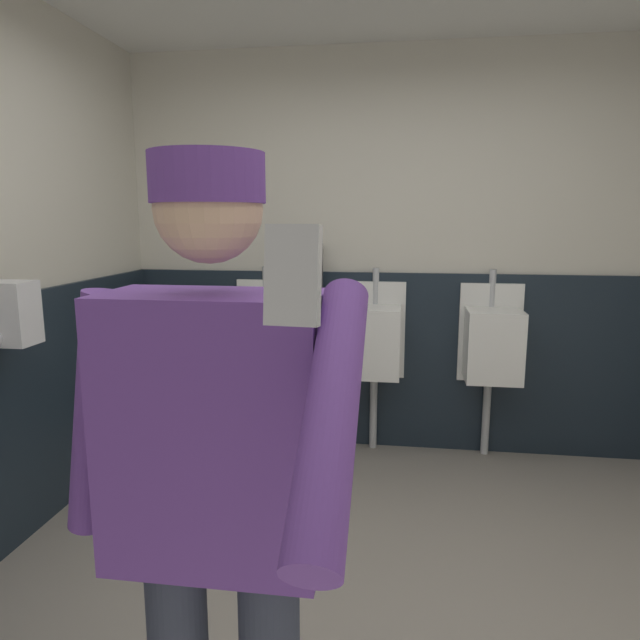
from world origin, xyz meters
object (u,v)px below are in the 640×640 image
urinal_left (262,337)px  person (216,480)px  urinal_right (492,344)px  hand_dryer (6,314)px  urinal_middle (374,340)px  cell_phone (293,276)px

urinal_left → person: (0.53, -2.52, 0.22)m
urinal_right → hand_dryer: hand_dryer is taller
urinal_middle → urinal_right: (0.75, 0.00, 0.00)m
urinal_middle → urinal_right: 0.75m
urinal_middle → hand_dryer: size_ratio=4.43×
urinal_left → hand_dryer: 1.66m
urinal_middle → cell_phone: 3.11m
urinal_middle → urinal_right: size_ratio=1.00×
person → cell_phone: person is taller
urinal_right → urinal_middle: bearing=180.0°
person → urinal_left: bearing=101.9°
cell_phone → urinal_right: bearing=82.0°
urinal_middle → person: bearing=-95.0°
urinal_right → person: 2.71m
urinal_left → urinal_right: same height
person → hand_dryer: (-1.32, 1.11, 0.15)m
urinal_left → person: size_ratio=0.73×
urinal_left → hand_dryer: (-0.79, -1.42, 0.37)m
urinal_right → hand_dryer: bearing=-148.3°
cell_phone → person: bearing=123.4°
urinal_middle → hand_dryer: 2.13m
hand_dryer → urinal_left: bearing=60.8°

